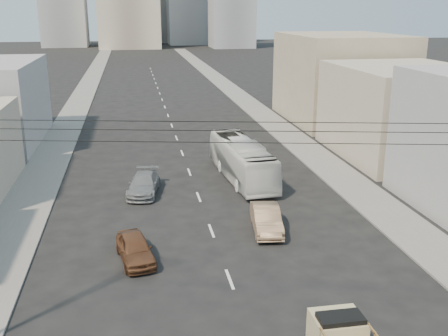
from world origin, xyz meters
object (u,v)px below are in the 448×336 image
object	(u,v)px
sedan_tan	(266,219)
sedan_grey	(144,184)
sedan_brown	(135,249)
city_bus	(242,160)

from	to	relation	value
sedan_tan	sedan_grey	distance (m)	10.63
sedan_brown	sedan_tan	world-z (taller)	sedan_tan
city_bus	sedan_tan	world-z (taller)	city_bus
city_bus	sedan_tan	size ratio (longest dim) A/B	2.44
sedan_tan	sedan_grey	world-z (taller)	sedan_tan
sedan_tan	sedan_grey	size ratio (longest dim) A/B	0.92
sedan_brown	sedan_grey	xyz separation A→B (m)	(0.76, 10.57, 0.02)
sedan_brown	sedan_grey	bearing A→B (deg)	75.70
sedan_tan	sedan_brown	bearing A→B (deg)	-154.40
sedan_brown	city_bus	bearing A→B (deg)	46.23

